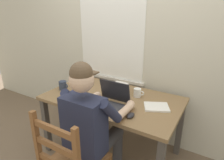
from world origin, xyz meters
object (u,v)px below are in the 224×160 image
object	(u,v)px
laptop	(111,100)
coffee_mug_dark	(63,85)
coffee_mug_white	(138,93)
computer_mouse	(131,115)
book_stack_main	(121,88)
seated_person	(92,123)
desk	(112,104)

from	to	relation	value
laptop	coffee_mug_dark	xyz separation A→B (m)	(-0.69, 0.06, -0.00)
coffee_mug_white	computer_mouse	bearing A→B (deg)	-74.00
laptop	coffee_mug_dark	world-z (taller)	laptop
coffee_mug_white	book_stack_main	distance (m)	0.22
laptop	book_stack_main	xyz separation A→B (m)	(-0.07, 0.34, -0.00)
coffee_mug_white	coffee_mug_dark	world-z (taller)	coffee_mug_dark
seated_person	laptop	bearing A→B (deg)	91.91
coffee_mug_dark	seated_person	bearing A→B (deg)	-28.17
laptop	coffee_mug_white	xyz separation A→B (m)	(0.15, 0.32, -0.01)
coffee_mug_white	coffee_mug_dark	xyz separation A→B (m)	(-0.83, -0.27, 0.00)
seated_person	coffee_mug_dark	world-z (taller)	seated_person
book_stack_main	seated_person	bearing A→B (deg)	-82.82
book_stack_main	laptop	bearing A→B (deg)	-77.96
computer_mouse	seated_person	bearing A→B (deg)	-138.47
seated_person	coffee_mug_dark	bearing A→B (deg)	151.83
coffee_mug_white	laptop	bearing A→B (deg)	-114.24
desk	coffee_mug_white	size ratio (longest dim) A/B	12.27
desk	book_stack_main	xyz separation A→B (m)	(0.01, 0.17, 0.14)
desk	coffee_mug_dark	size ratio (longest dim) A/B	11.46
computer_mouse	desk	bearing A→B (deg)	142.79
desk	coffee_mug_dark	distance (m)	0.63
seated_person	book_stack_main	size ratio (longest dim) A/B	7.25
book_stack_main	coffee_mug_white	bearing A→B (deg)	-4.66
computer_mouse	coffee_mug_dark	xyz separation A→B (m)	(-0.95, 0.15, 0.03)
computer_mouse	coffee_mug_white	world-z (taller)	coffee_mug_white
computer_mouse	book_stack_main	size ratio (longest dim) A/B	0.58
book_stack_main	desk	bearing A→B (deg)	-93.02
computer_mouse	coffee_mug_dark	bearing A→B (deg)	171.05
desk	coffee_mug_white	xyz separation A→B (m)	(0.23, 0.15, 0.13)
coffee_mug_dark	book_stack_main	world-z (taller)	coffee_mug_dark
desk	computer_mouse	bearing A→B (deg)	-37.21
coffee_mug_white	desk	bearing A→B (deg)	-145.82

